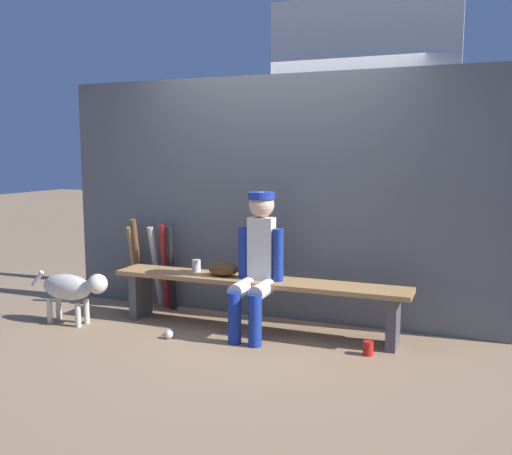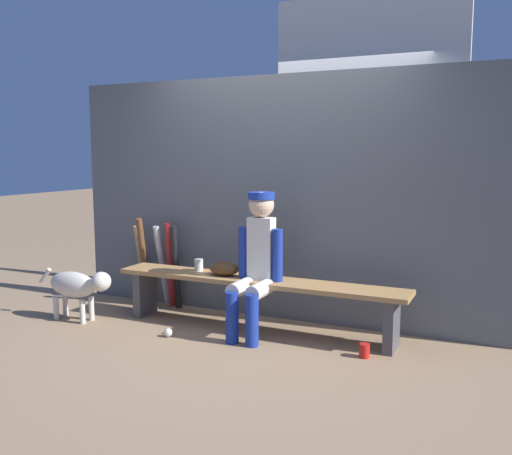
% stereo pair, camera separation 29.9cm
% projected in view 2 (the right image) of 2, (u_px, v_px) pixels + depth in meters
% --- Properties ---
extents(ground_plane, '(30.00, 30.00, 0.00)m').
position_uv_depth(ground_plane, '(256.00, 330.00, 4.97)').
color(ground_plane, '#937556').
extents(chainlink_fence, '(4.34, 0.03, 2.27)m').
position_uv_depth(chainlink_fence, '(276.00, 199.00, 5.23)').
color(chainlink_fence, '#595E63').
rests_on(chainlink_fence, ground_plane).
extents(dugout_bench, '(2.67, 0.36, 0.47)m').
position_uv_depth(dugout_bench, '(256.00, 290.00, 4.93)').
color(dugout_bench, '#AD7F4C').
rests_on(dugout_bench, ground_plane).
extents(player_seated, '(0.41, 0.55, 1.23)m').
position_uv_depth(player_seated, '(256.00, 259.00, 4.77)').
color(player_seated, silver).
rests_on(player_seated, ground_plane).
extents(baseball_glove, '(0.28, 0.20, 0.12)m').
position_uv_depth(baseball_glove, '(224.00, 269.00, 5.04)').
color(baseball_glove, '#593819').
rests_on(baseball_glove, dugout_bench).
extents(bat_aluminum_black, '(0.08, 0.17, 0.85)m').
position_uv_depth(bat_aluminum_black, '(176.00, 267.00, 5.60)').
color(bat_aluminum_black, black).
rests_on(bat_aluminum_black, ground_plane).
extents(bat_aluminum_red, '(0.07, 0.14, 0.86)m').
position_uv_depth(bat_aluminum_red, '(170.00, 265.00, 5.70)').
color(bat_aluminum_red, '#B22323').
rests_on(bat_aluminum_red, ground_plane).
extents(bat_aluminum_silver, '(0.07, 0.24, 0.83)m').
position_uv_depth(bat_aluminum_silver, '(162.00, 265.00, 5.77)').
color(bat_aluminum_silver, '#B7B7BC').
rests_on(bat_aluminum_silver, ground_plane).
extents(bat_wood_dark, '(0.10, 0.25, 0.91)m').
position_uv_depth(bat_wood_dark, '(144.00, 261.00, 5.75)').
color(bat_wood_dark, brown).
rests_on(bat_wood_dark, ground_plane).
extents(bat_wood_tan, '(0.07, 0.22, 0.82)m').
position_uv_depth(bat_wood_tan, '(142.00, 264.00, 5.88)').
color(bat_wood_tan, tan).
rests_on(bat_wood_tan, ground_plane).
extents(baseball, '(0.07, 0.07, 0.07)m').
position_uv_depth(baseball, '(168.00, 333.00, 4.80)').
color(baseball, white).
rests_on(baseball, ground_plane).
extents(cup_on_ground, '(0.08, 0.08, 0.11)m').
position_uv_depth(cup_on_ground, '(364.00, 351.00, 4.31)').
color(cup_on_ground, red).
rests_on(cup_on_ground, ground_plane).
extents(cup_on_bench, '(0.08, 0.08, 0.11)m').
position_uv_depth(cup_on_bench, '(199.00, 265.00, 5.23)').
color(cup_on_bench, silver).
rests_on(cup_on_bench, dugout_bench).
extents(scoreboard, '(2.16, 0.27, 3.34)m').
position_uv_depth(scoreboard, '(374.00, 74.00, 5.50)').
color(scoreboard, '#3F3F42').
rests_on(scoreboard, ground_plane).
extents(dog, '(0.84, 0.20, 0.49)m').
position_uv_depth(dog, '(77.00, 285.00, 5.23)').
color(dog, beige).
rests_on(dog, ground_plane).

